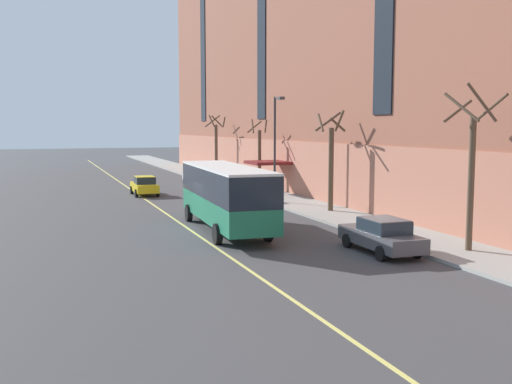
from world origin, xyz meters
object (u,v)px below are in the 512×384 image
street_tree_far_uptown (259,155)px  street_lamp (276,139)px  city_bus (225,193)px  street_tree_far_downtown (216,145)px  street_tree_near_corner (472,167)px  street_tree_mid_block (331,160)px  parked_car_white_1 (198,177)px  parked_car_navy_2 (245,191)px  taxi_cab (144,186)px  parked_car_darkgray_3 (382,235)px

street_tree_far_uptown → street_lamp: size_ratio=0.81×
city_bus → street_tree_far_downtown: size_ratio=1.72×
street_tree_near_corner → street_tree_mid_block: street_tree_near_corner is taller
parked_car_white_1 → parked_car_navy_2: 13.52m
city_bus → parked_car_navy_2: size_ratio=2.63×
street_tree_mid_block → street_tree_far_downtown: bearing=90.0°
parked_car_white_1 → taxi_cab: 8.95m
city_bus → street_tree_far_uptown: size_ratio=1.89×
street_tree_far_uptown → street_tree_far_downtown: bearing=89.9°
parked_car_white_1 → street_tree_near_corner: street_tree_near_corner is taller
parked_car_darkgray_3 → taxi_cab: (-6.11, 26.04, -0.00)m
city_bus → street_lamp: 12.01m
taxi_cab → street_tree_near_corner: bearing=-70.6°
parked_car_darkgray_3 → street_tree_mid_block: street_tree_mid_block is taller
street_tree_far_downtown → street_lamp: street_lamp is taller
parked_car_white_1 → street_tree_far_downtown: size_ratio=0.71×
parked_car_darkgray_3 → street_tree_far_uptown: bearing=82.0°
city_bus → parked_car_navy_2: city_bus is taller
parked_car_darkgray_3 → street_tree_near_corner: (3.53, -1.39, 3.01)m
street_tree_near_corner → street_tree_far_downtown: bearing=90.0°
city_bus → street_tree_near_corner: bearing=-47.2°
taxi_cab → street_tree_mid_block: bearing=-55.6°
street_lamp → street_tree_far_uptown: bearing=78.3°
parked_car_white_1 → street_tree_near_corner: bearing=-84.0°
parked_car_white_1 → taxi_cab: size_ratio=1.10×
street_lamp → street_tree_mid_block: bearing=-72.4°
parked_car_white_1 → parked_car_darkgray_3: (0.01, -32.58, -0.00)m
city_bus → street_tree_far_uptown: (8.36, 17.59, 1.14)m
street_tree_far_downtown → city_bus: bearing=-105.2°
city_bus → taxi_cab: size_ratio=2.67×
street_tree_far_uptown → parked_car_navy_2: bearing=-118.9°
city_bus → street_lamp: size_ratio=1.52×
street_lamp → parked_car_navy_2: bearing=133.7°
parked_car_white_1 → street_tree_far_uptown: 8.50m
parked_car_white_1 → street_tree_near_corner: size_ratio=0.65×
street_tree_far_uptown → street_lamp: (-1.66, -7.98, 1.53)m
taxi_cab → city_bus: bearing=-86.0°
taxi_cab → parked_car_white_1: bearing=47.0°
parked_car_white_1 → parked_car_darkgray_3: 32.58m
street_tree_mid_block → street_tree_far_downtown: street_tree_far_downtown is taller
parked_car_navy_2 → street_tree_far_downtown: bearing=80.0°
city_bus → taxi_cab: 18.48m
parked_car_navy_2 → street_tree_near_corner: street_tree_near_corner is taller
street_tree_far_downtown → street_tree_near_corner: bearing=-90.0°
city_bus → parked_car_navy_2: 12.52m
city_bus → parked_car_darkgray_3: bearing=-57.7°
parked_car_white_1 → parked_car_darkgray_3: bearing=-90.0°
parked_car_white_1 → street_tree_far_downtown: bearing=58.9°
parked_car_darkgray_3 → street_tree_far_downtown: bearing=84.7°
street_lamp → street_tree_far_downtown: bearing=85.4°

